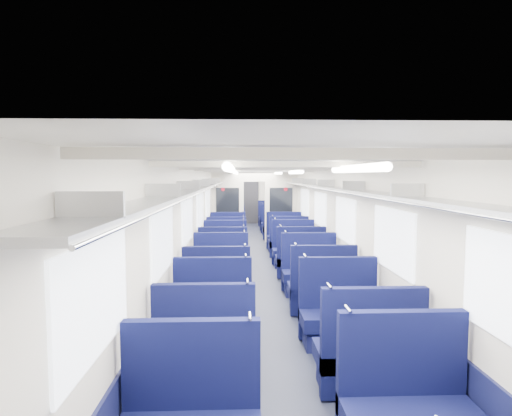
# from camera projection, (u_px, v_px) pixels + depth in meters

# --- Properties ---
(floor) EXTENTS (2.80, 18.00, 0.01)m
(floor) POSITION_uv_depth(u_px,v_px,m) (259.00, 265.00, 10.29)
(floor) COLOR black
(floor) RESTS_ON ground
(ceiling) EXTENTS (2.80, 18.00, 0.01)m
(ceiling) POSITION_uv_depth(u_px,v_px,m) (259.00, 169.00, 10.11)
(ceiling) COLOR silver
(ceiling) RESTS_ON wall_left
(wall_left) EXTENTS (0.02, 18.00, 2.35)m
(wall_left) POSITION_uv_depth(u_px,v_px,m) (202.00, 218.00, 10.14)
(wall_left) COLOR beige
(wall_left) RESTS_ON floor
(dado_left) EXTENTS (0.03, 17.90, 0.70)m
(dado_left) POSITION_uv_depth(u_px,v_px,m) (203.00, 251.00, 10.21)
(dado_left) COLOR #0F1234
(dado_left) RESTS_ON floor
(wall_right) EXTENTS (0.02, 18.00, 2.35)m
(wall_right) POSITION_uv_depth(u_px,v_px,m) (316.00, 217.00, 10.25)
(wall_right) COLOR beige
(wall_right) RESTS_ON floor
(dado_right) EXTENTS (0.03, 17.90, 0.70)m
(dado_right) POSITION_uv_depth(u_px,v_px,m) (315.00, 250.00, 10.31)
(dado_right) COLOR #0F1234
(dado_right) RESTS_ON floor
(wall_far) EXTENTS (2.80, 0.02, 2.35)m
(wall_far) POSITION_uv_depth(u_px,v_px,m) (250.00, 198.00, 19.16)
(wall_far) COLOR beige
(wall_far) RESTS_ON floor
(luggage_rack_left) EXTENTS (0.36, 17.40, 0.18)m
(luggage_rack_left) POSITION_uv_depth(u_px,v_px,m) (209.00, 185.00, 10.09)
(luggage_rack_left) COLOR #B2B5BA
(luggage_rack_left) RESTS_ON wall_left
(luggage_rack_right) EXTENTS (0.36, 17.40, 0.18)m
(luggage_rack_right) POSITION_uv_depth(u_px,v_px,m) (309.00, 185.00, 10.18)
(luggage_rack_right) COLOR #B2B5BA
(luggage_rack_right) RESTS_ON wall_right
(windows) EXTENTS (2.78, 15.60, 0.75)m
(windows) POSITION_uv_depth(u_px,v_px,m) (260.00, 209.00, 9.72)
(windows) COLOR white
(windows) RESTS_ON wall_left
(ceiling_fittings) EXTENTS (2.70, 16.06, 0.11)m
(ceiling_fittings) POSITION_uv_depth(u_px,v_px,m) (260.00, 172.00, 9.85)
(ceiling_fittings) COLOR beige
(ceiling_fittings) RESTS_ON ceiling
(end_door) EXTENTS (0.75, 0.06, 2.00)m
(end_door) POSITION_uv_depth(u_px,v_px,m) (250.00, 202.00, 19.12)
(end_door) COLOR black
(end_door) RESTS_ON floor
(bulkhead) EXTENTS (2.80, 0.10, 2.35)m
(bulkhead) POSITION_uv_depth(u_px,v_px,m) (254.00, 205.00, 13.70)
(bulkhead) COLOR beige
(bulkhead) RESTS_ON floor
(seat_3) EXTENTS (1.03, 0.57, 1.16)m
(seat_3) POSITION_uv_depth(u_px,v_px,m) (407.00, 413.00, 3.24)
(seat_3) COLOR #0D113E
(seat_3) RESTS_ON floor
(seat_4) EXTENTS (1.03, 0.57, 1.16)m
(seat_4) POSITION_uv_depth(u_px,v_px,m) (205.00, 352.00, 4.36)
(seat_4) COLOR #0D113E
(seat_4) RESTS_ON floor
(seat_5) EXTENTS (1.03, 0.57, 1.16)m
(seat_5) POSITION_uv_depth(u_px,v_px,m) (368.00, 358.00, 4.22)
(seat_5) COLOR #0D113E
(seat_5) RESTS_ON floor
(seat_6) EXTENTS (1.03, 0.57, 1.16)m
(seat_6) POSITION_uv_depth(u_px,v_px,m) (212.00, 318.00, 5.42)
(seat_6) COLOR #0D113E
(seat_6) RESTS_ON floor
(seat_7) EXTENTS (1.03, 0.57, 1.16)m
(seat_7) POSITION_uv_depth(u_px,v_px,m) (340.00, 317.00, 5.44)
(seat_7) COLOR #0D113E
(seat_7) RESTS_ON floor
(seat_8) EXTENTS (1.03, 0.57, 1.16)m
(seat_8) POSITION_uv_depth(u_px,v_px,m) (217.00, 293.00, 6.55)
(seat_8) COLOR #0D113E
(seat_8) RESTS_ON floor
(seat_9) EXTENTS (1.03, 0.57, 1.16)m
(seat_9) POSITION_uv_depth(u_px,v_px,m) (321.00, 291.00, 6.66)
(seat_9) COLOR #0D113E
(seat_9) RESTS_ON floor
(seat_10) EXTENTS (1.03, 0.57, 1.16)m
(seat_10) POSITION_uv_depth(u_px,v_px,m) (221.00, 274.00, 7.82)
(seat_10) COLOR #0D113E
(seat_10) RESTS_ON floor
(seat_11) EXTENTS (1.03, 0.57, 1.16)m
(seat_11) POSITION_uv_depth(u_px,v_px,m) (310.00, 275.00, 7.78)
(seat_11) COLOR #0D113E
(seat_11) RESTS_ON floor
(seat_12) EXTENTS (1.03, 0.57, 1.16)m
(seat_12) POSITION_uv_depth(u_px,v_px,m) (223.00, 262.00, 8.94)
(seat_12) COLOR #0D113E
(seat_12) RESTS_ON floor
(seat_13) EXTENTS (1.03, 0.57, 1.16)m
(seat_13) POSITION_uv_depth(u_px,v_px,m) (300.00, 261.00, 9.00)
(seat_13) COLOR #0D113E
(seat_13) RESTS_ON floor
(seat_14) EXTENTS (1.03, 0.57, 1.16)m
(seat_14) POSITION_uv_depth(u_px,v_px,m) (225.00, 253.00, 9.99)
(seat_14) COLOR #0D113E
(seat_14) RESTS_ON floor
(seat_15) EXTENTS (1.03, 0.57, 1.16)m
(seat_15) POSITION_uv_depth(u_px,v_px,m) (294.00, 252.00, 10.12)
(seat_15) COLOR #0D113E
(seat_15) RESTS_ON floor
(seat_16) EXTENTS (1.03, 0.57, 1.16)m
(seat_16) POSITION_uv_depth(u_px,v_px,m) (226.00, 245.00, 11.06)
(seat_16) COLOR #0D113E
(seat_16) RESTS_ON floor
(seat_17) EXTENTS (1.03, 0.57, 1.16)m
(seat_17) POSITION_uv_depth(u_px,v_px,m) (288.00, 244.00, 11.25)
(seat_17) COLOR #0D113E
(seat_17) RESTS_ON floor
(seat_18) EXTENTS (1.03, 0.57, 1.16)m
(seat_18) POSITION_uv_depth(u_px,v_px,m) (228.00, 239.00, 12.19)
(seat_18) COLOR #0D113E
(seat_18) RESTS_ON floor
(seat_19) EXTENTS (1.03, 0.57, 1.16)m
(seat_19) POSITION_uv_depth(u_px,v_px,m) (284.00, 238.00, 12.28)
(seat_19) COLOR #0D113E
(seat_19) RESTS_ON floor
(seat_20) EXTENTS (1.03, 0.57, 1.16)m
(seat_20) POSITION_uv_depth(u_px,v_px,m) (230.00, 229.00, 14.39)
(seat_20) COLOR #0D113E
(seat_20) RESTS_ON floor
(seat_21) EXTENTS (1.03, 0.57, 1.16)m
(seat_21) POSITION_uv_depth(u_px,v_px,m) (278.00, 229.00, 14.39)
(seat_21) COLOR #0D113E
(seat_21) RESTS_ON floor
(seat_22) EXTENTS (1.03, 0.57, 1.16)m
(seat_22) POSITION_uv_depth(u_px,v_px,m) (230.00, 226.00, 15.40)
(seat_22) COLOR #0D113E
(seat_22) RESTS_ON floor
(seat_23) EXTENTS (1.03, 0.57, 1.16)m
(seat_23) POSITION_uv_depth(u_px,v_px,m) (275.00, 225.00, 15.66)
(seat_23) COLOR #0D113E
(seat_23) RESTS_ON floor
(seat_24) EXTENTS (1.03, 0.57, 1.16)m
(seat_24) POSITION_uv_depth(u_px,v_px,m) (231.00, 222.00, 16.58)
(seat_24) COLOR #0D113E
(seat_24) RESTS_ON floor
(seat_25) EXTENTS (1.03, 0.57, 1.16)m
(seat_25) POSITION_uv_depth(u_px,v_px,m) (273.00, 222.00, 16.70)
(seat_25) COLOR #0D113E
(seat_25) RESTS_ON floor
(seat_26) EXTENTS (1.03, 0.57, 1.16)m
(seat_26) POSITION_uv_depth(u_px,v_px,m) (232.00, 219.00, 17.66)
(seat_26) COLOR #0D113E
(seat_26) RESTS_ON floor
(seat_27) EXTENTS (1.03, 0.57, 1.16)m
(seat_27) POSITION_uv_depth(u_px,v_px,m) (270.00, 218.00, 17.93)
(seat_27) COLOR #0D113E
(seat_27) RESTS_ON floor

